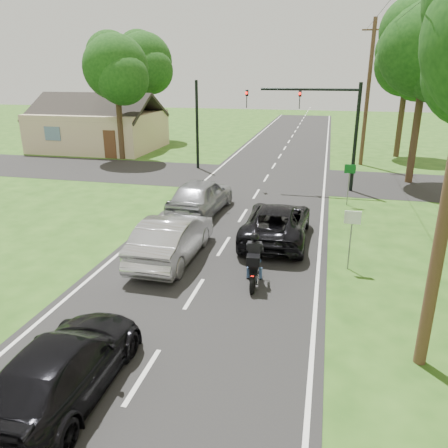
{
  "coord_description": "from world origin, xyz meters",
  "views": [
    {
      "loc": [
        3.67,
        -11.55,
        6.53
      ],
      "look_at": [
        0.25,
        3.0,
        1.3
      ],
      "focal_mm": 35.0,
      "sensor_mm": 36.0,
      "label": 1
    }
  ],
  "objects_px": {
    "silver_suv": "(201,196)",
    "utility_pole_far": "(368,93)",
    "sign_white": "(352,226)",
    "dark_suv": "(277,222)",
    "sign_green": "(350,175)",
    "motorcycle_rider": "(254,264)",
    "dark_car_behind": "(64,367)",
    "silver_sedan": "(172,238)",
    "traffic_signal": "(323,117)"
  },
  "relations": [
    {
      "from": "utility_pole_far",
      "to": "traffic_signal",
      "type": "bearing_deg",
      "value": -109.68
    },
    {
      "from": "utility_pole_far",
      "to": "sign_white",
      "type": "relative_size",
      "value": 4.71
    },
    {
      "from": "motorcycle_rider",
      "to": "dark_suv",
      "type": "relative_size",
      "value": 0.38
    },
    {
      "from": "silver_suv",
      "to": "dark_car_behind",
      "type": "distance_m",
      "value": 12.84
    },
    {
      "from": "dark_suv",
      "to": "silver_suv",
      "type": "relative_size",
      "value": 1.05
    },
    {
      "from": "motorcycle_rider",
      "to": "dark_car_behind",
      "type": "xyz_separation_m",
      "value": [
        -3.03,
        -6.0,
        0.01
      ]
    },
    {
      "from": "sign_green",
      "to": "motorcycle_rider",
      "type": "bearing_deg",
      "value": -108.06
    },
    {
      "from": "dark_suv",
      "to": "sign_green",
      "type": "xyz_separation_m",
      "value": [
        2.98,
        5.74,
        0.84
      ]
    },
    {
      "from": "silver_suv",
      "to": "sign_white",
      "type": "relative_size",
      "value": 2.4
    },
    {
      "from": "silver_suv",
      "to": "utility_pole_far",
      "type": "relative_size",
      "value": 0.51
    },
    {
      "from": "silver_sedan",
      "to": "sign_green",
      "type": "bearing_deg",
      "value": -126.21
    },
    {
      "from": "dark_car_behind",
      "to": "silver_suv",
      "type": "bearing_deg",
      "value": -88.07
    },
    {
      "from": "motorcycle_rider",
      "to": "utility_pole_far",
      "type": "xyz_separation_m",
      "value": [
        4.52,
        20.89,
        4.4
      ]
    },
    {
      "from": "dark_car_behind",
      "to": "sign_green",
      "type": "distance_m",
      "value": 17.08
    },
    {
      "from": "dark_suv",
      "to": "traffic_signal",
      "type": "height_order",
      "value": "traffic_signal"
    },
    {
      "from": "utility_pole_far",
      "to": "dark_car_behind",
      "type": "bearing_deg",
      "value": -105.68
    },
    {
      "from": "dark_car_behind",
      "to": "sign_green",
      "type": "relative_size",
      "value": 2.23
    },
    {
      "from": "silver_sedan",
      "to": "traffic_signal",
      "type": "relative_size",
      "value": 0.78
    },
    {
      "from": "silver_suv",
      "to": "dark_car_behind",
      "type": "xyz_separation_m",
      "value": [
        0.7,
        -12.82,
        -0.18
      ]
    },
    {
      "from": "silver_sedan",
      "to": "dark_car_behind",
      "type": "height_order",
      "value": "silver_sedan"
    },
    {
      "from": "dark_suv",
      "to": "sign_white",
      "type": "xyz_separation_m",
      "value": [
        2.78,
        -2.26,
        0.84
      ]
    },
    {
      "from": "silver_sedan",
      "to": "sign_white",
      "type": "bearing_deg",
      "value": -173.93
    },
    {
      "from": "motorcycle_rider",
      "to": "sign_white",
      "type": "bearing_deg",
      "value": 26.12
    },
    {
      "from": "sign_green",
      "to": "silver_sedan",
      "type": "bearing_deg",
      "value": -126.9
    },
    {
      "from": "motorcycle_rider",
      "to": "sign_white",
      "type": "distance_m",
      "value": 3.67
    },
    {
      "from": "traffic_signal",
      "to": "dark_suv",
      "type": "bearing_deg",
      "value": -99.19
    },
    {
      "from": "sign_white",
      "to": "sign_green",
      "type": "height_order",
      "value": "same"
    },
    {
      "from": "traffic_signal",
      "to": "utility_pole_far",
      "type": "bearing_deg",
      "value": 70.32
    },
    {
      "from": "traffic_signal",
      "to": "utility_pole_far",
      "type": "height_order",
      "value": "utility_pole_far"
    },
    {
      "from": "silver_sedan",
      "to": "silver_suv",
      "type": "relative_size",
      "value": 0.98
    },
    {
      "from": "silver_sedan",
      "to": "dark_car_behind",
      "type": "relative_size",
      "value": 1.05
    },
    {
      "from": "dark_car_behind",
      "to": "silver_sedan",
      "type": "bearing_deg",
      "value": -89.64
    },
    {
      "from": "motorcycle_rider",
      "to": "sign_green",
      "type": "bearing_deg",
      "value": 66.27
    },
    {
      "from": "utility_pole_far",
      "to": "silver_sedan",
      "type": "bearing_deg",
      "value": -111.56
    },
    {
      "from": "silver_suv",
      "to": "dark_car_behind",
      "type": "height_order",
      "value": "silver_suv"
    },
    {
      "from": "dark_suv",
      "to": "dark_car_behind",
      "type": "xyz_separation_m",
      "value": [
        -3.27,
        -10.13,
        -0.06
      ]
    },
    {
      "from": "silver_sedan",
      "to": "motorcycle_rider",
      "type": "bearing_deg",
      "value": 159.04
    },
    {
      "from": "silver_suv",
      "to": "motorcycle_rider",
      "type": "bearing_deg",
      "value": 122.65
    },
    {
      "from": "dark_car_behind",
      "to": "utility_pole_far",
      "type": "distance_m",
      "value": 28.28
    },
    {
      "from": "dark_car_behind",
      "to": "traffic_signal",
      "type": "bearing_deg",
      "value": -105.15
    },
    {
      "from": "traffic_signal",
      "to": "motorcycle_rider",
      "type": "bearing_deg",
      "value": -97.32
    },
    {
      "from": "silver_sedan",
      "to": "dark_suv",
      "type": "bearing_deg",
      "value": -139.94
    },
    {
      "from": "sign_green",
      "to": "dark_suv",
      "type": "bearing_deg",
      "value": -117.43
    },
    {
      "from": "traffic_signal",
      "to": "sign_white",
      "type": "distance_m",
      "value": 11.39
    },
    {
      "from": "utility_pole_far",
      "to": "sign_white",
      "type": "bearing_deg",
      "value": -94.51
    },
    {
      "from": "silver_suv",
      "to": "sign_white",
      "type": "bearing_deg",
      "value": 147.72
    },
    {
      "from": "dark_suv",
      "to": "motorcycle_rider",
      "type": "bearing_deg",
      "value": 86.76
    },
    {
      "from": "dark_suv",
      "to": "traffic_signal",
      "type": "relative_size",
      "value": 0.84
    },
    {
      "from": "silver_suv",
      "to": "silver_sedan",
      "type": "bearing_deg",
      "value": 99.12
    },
    {
      "from": "sign_green",
      "to": "dark_car_behind",
      "type": "bearing_deg",
      "value": -111.49
    }
  ]
}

